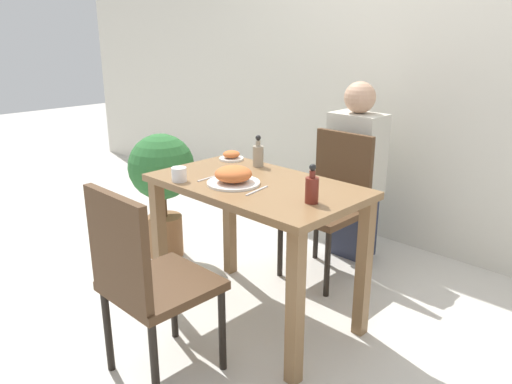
% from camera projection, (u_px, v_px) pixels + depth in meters
% --- Properties ---
extents(ground_plane, '(16.00, 16.00, 0.00)m').
position_uv_depth(ground_plane, '(256.00, 316.00, 2.70)').
color(ground_plane, beige).
extents(wall_back, '(8.00, 0.05, 2.60)m').
position_uv_depth(wall_back, '(410.00, 58.00, 3.29)').
color(wall_back, beige).
rests_on(wall_back, ground_plane).
extents(dining_table, '(1.07, 0.62, 0.76)m').
position_uv_depth(dining_table, '(256.00, 208.00, 2.51)').
color(dining_table, olive).
rests_on(dining_table, ground_plane).
extents(chair_near, '(0.42, 0.42, 0.89)m').
position_uv_depth(chair_near, '(145.00, 277.00, 2.07)').
color(chair_near, '#4C331E').
rests_on(chair_near, ground_plane).
extents(chair_far, '(0.42, 0.42, 0.89)m').
position_uv_depth(chair_far, '(331.00, 198.00, 3.05)').
color(chair_far, '#4C331E').
rests_on(chair_far, ground_plane).
extents(food_plate, '(0.26, 0.26, 0.09)m').
position_uv_depth(food_plate, '(233.00, 176.00, 2.43)').
color(food_plate, white).
rests_on(food_plate, dining_table).
extents(side_plate, '(0.14, 0.14, 0.05)m').
position_uv_depth(side_plate, '(231.00, 156.00, 2.89)').
color(side_plate, white).
rests_on(side_plate, dining_table).
extents(drink_cup, '(0.08, 0.08, 0.07)m').
position_uv_depth(drink_cup, '(179.00, 174.00, 2.47)').
color(drink_cup, white).
rests_on(drink_cup, dining_table).
extents(sauce_bottle, '(0.06, 0.06, 0.18)m').
position_uv_depth(sauce_bottle, '(258.00, 155.00, 2.73)').
color(sauce_bottle, gray).
rests_on(sauce_bottle, dining_table).
extents(condiment_bottle, '(0.06, 0.06, 0.18)m').
position_uv_depth(condiment_bottle, '(312.00, 188.00, 2.16)').
color(condiment_bottle, maroon).
rests_on(condiment_bottle, dining_table).
extents(fork_utensil, '(0.02, 0.19, 0.00)m').
position_uv_depth(fork_utensil, '(212.00, 177.00, 2.54)').
color(fork_utensil, silver).
rests_on(fork_utensil, dining_table).
extents(spoon_utensil, '(0.03, 0.17, 0.00)m').
position_uv_depth(spoon_utensil, '(257.00, 191.00, 2.33)').
color(spoon_utensil, silver).
rests_on(spoon_utensil, dining_table).
extents(potted_plant_left, '(0.43, 0.43, 0.84)m').
position_uv_depth(potted_plant_left, '(162.00, 178.00, 3.26)').
color(potted_plant_left, brown).
rests_on(potted_plant_left, ground_plane).
extents(person_figure, '(0.34, 0.22, 1.17)m').
position_uv_depth(person_figure, '(355.00, 172.00, 3.28)').
color(person_figure, '#2D3347').
rests_on(person_figure, ground_plane).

